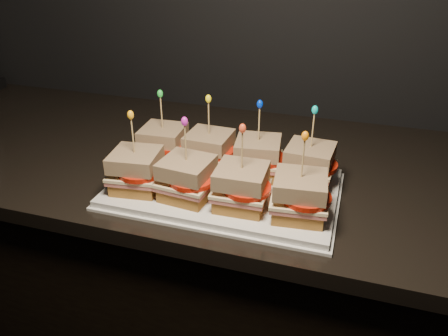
% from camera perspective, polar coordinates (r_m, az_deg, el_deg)
% --- Properties ---
extents(cabinet, '(2.60, 0.62, 0.85)m').
position_cam_1_polar(cabinet, '(1.35, -9.80, -14.84)').
color(cabinet, black).
rests_on(cabinet, ground).
extents(granite_slab, '(2.64, 0.66, 0.03)m').
position_cam_1_polar(granite_slab, '(1.10, -11.63, 2.24)').
color(granite_slab, black).
rests_on(granite_slab, cabinet).
extents(platter, '(0.44, 0.27, 0.02)m').
position_cam_1_polar(platter, '(0.87, 0.00, -2.68)').
color(platter, white).
rests_on(platter, granite_slab).
extents(platter_rim, '(0.45, 0.28, 0.01)m').
position_cam_1_polar(platter_rim, '(0.87, 0.00, -3.02)').
color(platter_rim, white).
rests_on(platter_rim, granite_slab).
extents(sandwich_0_bread_bot, '(0.09, 0.09, 0.02)m').
position_cam_1_polar(sandwich_0_bread_bot, '(0.96, -7.78, 1.66)').
color(sandwich_0_bread_bot, brown).
rests_on(sandwich_0_bread_bot, platter).
extents(sandwich_0_ham, '(0.10, 0.10, 0.01)m').
position_cam_1_polar(sandwich_0_ham, '(0.96, -7.84, 2.52)').
color(sandwich_0_ham, '#BD5756').
rests_on(sandwich_0_ham, sandwich_0_bread_bot).
extents(sandwich_0_cheese, '(0.10, 0.10, 0.01)m').
position_cam_1_polar(sandwich_0_cheese, '(0.95, -7.87, 2.90)').
color(sandwich_0_cheese, '#FBE3AA').
rests_on(sandwich_0_cheese, sandwich_0_ham).
extents(sandwich_0_tomato, '(0.09, 0.09, 0.01)m').
position_cam_1_polar(sandwich_0_tomato, '(0.94, -7.39, 3.08)').
color(sandwich_0_tomato, red).
rests_on(sandwich_0_tomato, sandwich_0_cheese).
extents(sandwich_0_bread_top, '(0.09, 0.09, 0.03)m').
position_cam_1_polar(sandwich_0_bread_top, '(0.94, -7.98, 4.39)').
color(sandwich_0_bread_top, '#4F2B0F').
rests_on(sandwich_0_bread_top, sandwich_0_tomato).
extents(sandwich_0_pick, '(0.00, 0.00, 0.09)m').
position_cam_1_polar(sandwich_0_pick, '(0.92, -8.16, 6.94)').
color(sandwich_0_pick, tan).
rests_on(sandwich_0_pick, sandwich_0_bread_top).
extents(sandwich_0_frill, '(0.01, 0.01, 0.02)m').
position_cam_1_polar(sandwich_0_frill, '(0.91, -8.35, 9.58)').
color(sandwich_0_frill, green).
rests_on(sandwich_0_frill, sandwich_0_pick).
extents(sandwich_1_bread_bot, '(0.09, 0.09, 0.02)m').
position_cam_1_polar(sandwich_1_bread_bot, '(0.93, -1.91, 0.82)').
color(sandwich_1_bread_bot, brown).
rests_on(sandwich_1_bread_bot, platter).
extents(sandwich_1_ham, '(0.10, 0.10, 0.01)m').
position_cam_1_polar(sandwich_1_ham, '(0.92, -1.93, 1.70)').
color(sandwich_1_ham, '#BD5756').
rests_on(sandwich_1_ham, sandwich_1_bread_bot).
extents(sandwich_1_cheese, '(0.10, 0.10, 0.01)m').
position_cam_1_polar(sandwich_1_cheese, '(0.92, -1.94, 2.10)').
color(sandwich_1_cheese, '#FBE3AA').
rests_on(sandwich_1_cheese, sandwich_1_ham).
extents(sandwich_1_tomato, '(0.09, 0.09, 0.01)m').
position_cam_1_polar(sandwich_1_tomato, '(0.90, -1.35, 2.27)').
color(sandwich_1_tomato, red).
rests_on(sandwich_1_tomato, sandwich_1_cheese).
extents(sandwich_1_bread_top, '(0.09, 0.09, 0.03)m').
position_cam_1_polar(sandwich_1_bread_top, '(0.90, -1.96, 3.63)').
color(sandwich_1_bread_top, '#4F2B0F').
rests_on(sandwich_1_bread_top, sandwich_1_tomato).
extents(sandwich_1_pick, '(0.00, 0.00, 0.09)m').
position_cam_1_polar(sandwich_1_pick, '(0.89, -2.01, 6.28)').
color(sandwich_1_pick, tan).
rests_on(sandwich_1_pick, sandwich_1_bread_top).
extents(sandwich_1_frill, '(0.01, 0.01, 0.02)m').
position_cam_1_polar(sandwich_1_frill, '(0.87, -2.06, 9.03)').
color(sandwich_1_frill, yellow).
rests_on(sandwich_1_frill, sandwich_1_pick).
extents(sandwich_2_bread_bot, '(0.10, 0.10, 0.02)m').
position_cam_1_polar(sandwich_2_bread_bot, '(0.90, 4.36, -0.09)').
color(sandwich_2_bread_bot, brown).
rests_on(sandwich_2_bread_bot, platter).
extents(sandwich_2_ham, '(0.11, 0.10, 0.01)m').
position_cam_1_polar(sandwich_2_ham, '(0.89, 4.40, 0.81)').
color(sandwich_2_ham, '#BD5756').
rests_on(sandwich_2_ham, sandwich_2_bread_bot).
extents(sandwich_2_cheese, '(0.11, 0.11, 0.01)m').
position_cam_1_polar(sandwich_2_cheese, '(0.89, 4.41, 1.21)').
color(sandwich_2_cheese, '#FBE3AA').
rests_on(sandwich_2_cheese, sandwich_2_ham).
extents(sandwich_2_tomato, '(0.09, 0.09, 0.01)m').
position_cam_1_polar(sandwich_2_tomato, '(0.88, 5.10, 1.37)').
color(sandwich_2_tomato, red).
rests_on(sandwich_2_tomato, sandwich_2_cheese).
extents(sandwich_2_bread_top, '(0.10, 0.10, 0.03)m').
position_cam_1_polar(sandwich_2_bread_top, '(0.88, 4.48, 2.78)').
color(sandwich_2_bread_top, '#4F2B0F').
rests_on(sandwich_2_bread_top, sandwich_2_tomato).
extents(sandwich_2_pick, '(0.00, 0.00, 0.09)m').
position_cam_1_polar(sandwich_2_pick, '(0.86, 4.59, 5.50)').
color(sandwich_2_pick, tan).
rests_on(sandwich_2_pick, sandwich_2_bread_top).
extents(sandwich_2_frill, '(0.01, 0.01, 0.02)m').
position_cam_1_polar(sandwich_2_frill, '(0.84, 4.70, 8.32)').
color(sandwich_2_frill, '#0229CE').
rests_on(sandwich_2_frill, sandwich_2_pick).
extents(sandwich_3_bread_bot, '(0.09, 0.09, 0.02)m').
position_cam_1_polar(sandwich_3_bread_bot, '(0.89, 10.91, -1.04)').
color(sandwich_3_bread_bot, brown).
rests_on(sandwich_3_bread_bot, platter).
extents(sandwich_3_ham, '(0.10, 0.10, 0.01)m').
position_cam_1_polar(sandwich_3_ham, '(0.88, 11.01, -0.13)').
color(sandwich_3_ham, '#BD5756').
rests_on(sandwich_3_ham, sandwich_3_bread_bot).
extents(sandwich_3_cheese, '(0.10, 0.10, 0.01)m').
position_cam_1_polar(sandwich_3_cheese, '(0.88, 11.05, 0.27)').
color(sandwich_3_cheese, '#FBE3AA').
rests_on(sandwich_3_cheese, sandwich_3_ham).
extents(sandwich_3_tomato, '(0.09, 0.09, 0.01)m').
position_cam_1_polar(sandwich_3_tomato, '(0.87, 11.82, 0.42)').
color(sandwich_3_tomato, red).
rests_on(sandwich_3_tomato, sandwich_3_cheese).
extents(sandwich_3_bread_top, '(0.09, 0.09, 0.03)m').
position_cam_1_polar(sandwich_3_bread_top, '(0.86, 11.21, 1.86)').
color(sandwich_3_bread_top, '#4F2B0F').
rests_on(sandwich_3_bread_top, sandwich_3_tomato).
extents(sandwich_3_pick, '(0.00, 0.00, 0.09)m').
position_cam_1_polar(sandwich_3_pick, '(0.84, 11.49, 4.59)').
color(sandwich_3_pick, tan).
rests_on(sandwich_3_pick, sandwich_3_bread_top).
extents(sandwich_3_frill, '(0.01, 0.01, 0.02)m').
position_cam_1_polar(sandwich_3_frill, '(0.83, 11.78, 7.45)').
color(sandwich_3_frill, '#09B8B1').
rests_on(sandwich_3_frill, sandwich_3_pick).
extents(sandwich_4_bread_bot, '(0.10, 0.10, 0.02)m').
position_cam_1_polar(sandwich_4_bread_bot, '(0.86, -11.20, -1.86)').
color(sandwich_4_bread_bot, brown).
rests_on(sandwich_4_bread_bot, platter).
extents(sandwich_4_ham, '(0.11, 0.10, 0.01)m').
position_cam_1_polar(sandwich_4_ham, '(0.86, -11.30, -0.94)').
color(sandwich_4_ham, '#BD5756').
rests_on(sandwich_4_ham, sandwich_4_bread_bot).
extents(sandwich_4_cheese, '(0.11, 0.10, 0.01)m').
position_cam_1_polar(sandwich_4_cheese, '(0.85, -11.34, -0.53)').
color(sandwich_4_cheese, '#FBE3AA').
rests_on(sandwich_4_cheese, sandwich_4_ham).
extents(sandwich_4_tomato, '(0.09, 0.09, 0.01)m').
position_cam_1_polar(sandwich_4_tomato, '(0.84, -10.85, -0.38)').
color(sandwich_4_tomato, red).
rests_on(sandwich_4_tomato, sandwich_4_cheese).
extents(sandwich_4_bread_top, '(0.10, 0.10, 0.03)m').
position_cam_1_polar(sandwich_4_bread_top, '(0.84, -11.51, 1.09)').
color(sandwich_4_bread_top, '#4F2B0F').
rests_on(sandwich_4_bread_top, sandwich_4_tomato).
extents(sandwich_4_pick, '(0.00, 0.00, 0.09)m').
position_cam_1_polar(sandwich_4_pick, '(0.82, -11.80, 3.88)').
color(sandwich_4_pick, tan).
rests_on(sandwich_4_pick, sandwich_4_bread_top).
extents(sandwich_4_frill, '(0.01, 0.01, 0.02)m').
position_cam_1_polar(sandwich_4_frill, '(0.81, -12.11, 6.80)').
color(sandwich_4_frill, '#F6A113').
rests_on(sandwich_4_frill, sandwich_4_pick).
extents(sandwich_5_bread_bot, '(0.09, 0.09, 0.02)m').
position_cam_1_polar(sandwich_5_bread_bot, '(0.82, -4.77, -2.98)').
color(sandwich_5_bread_bot, brown).
rests_on(sandwich_5_bread_bot, platter).
extents(sandwich_5_ham, '(0.10, 0.10, 0.01)m').
position_cam_1_polar(sandwich_5_ham, '(0.82, -4.82, -2.02)').
color(sandwich_5_ham, '#BD5756').
rests_on(sandwich_5_ham, sandwich_5_bread_bot).
extents(sandwich_5_cheese, '(0.11, 0.10, 0.01)m').
position_cam_1_polar(sandwich_5_cheese, '(0.81, -4.84, -1.59)').
color(sandwich_5_cheese, '#FBE3AA').
rests_on(sandwich_5_cheese, sandwich_5_ham).
extents(sandwich_5_tomato, '(0.09, 0.09, 0.01)m').
position_cam_1_polar(sandwich_5_tomato, '(0.80, -4.22, -1.45)').
color(sandwich_5_tomato, red).
rests_on(sandwich_5_tomato, sandwich_5_cheese).
extents(sandwich_5_bread_top, '(0.10, 0.10, 0.03)m').
position_cam_1_polar(sandwich_5_bread_top, '(0.80, -4.91, 0.09)').
color(sandwich_5_bread_top, '#4F2B0F').
rests_on(sandwich_5_bread_top, sandwich_5_tomato).
extents(sandwich_5_pick, '(0.00, 0.00, 0.09)m').
position_cam_1_polar(sandwich_5_pick, '(0.78, -5.04, 3.01)').
color(sandwich_5_pick, tan).
rests_on(sandwich_5_pick, sandwich_5_bread_top).
extents(sandwich_5_frill, '(0.01, 0.01, 0.02)m').
position_cam_1_polar(sandwich_5_frill, '(0.76, -5.19, 6.09)').
color(sandwich_5_frill, '#C31FAC').
rests_on(sandwich_5_frill, sandwich_5_pick).
extents(sandwich_6_bread_bot, '(0.09, 0.09, 0.02)m').
position_cam_1_polar(sandwich_6_bread_bot, '(0.79, 2.23, -4.14)').
color(sandwich_6_bread_bot, brown).
rests_on(sandwich_6_bread_bot, platter).
extents(sandwich_6_ham, '(0.10, 0.09, 0.01)m').
position_cam_1_polar(sandwich_6_ham, '(0.79, 2.25, -3.16)').
color(sandwich_6_ham, '#BD5756').
rests_on(sandwich_6_ham, sandwich_6_bread_bot).
extents(sandwich_6_cheese, '(0.10, 0.10, 0.01)m').
position_cam_1_polar(sandwich_6_cheese, '(0.78, 2.26, -2.72)').
color(sandwich_6_cheese, '#FBE3AA').
rests_on(sandwich_6_cheese, sandwich_6_ham).
extents(sandwich_6_tomato, '(0.09, 0.09, 0.01)m').
position_cam_1_polar(sandwich_6_tomato, '(0.77, 3.02, -2.59)').
color(sandwich_6_tomato, red).
rests_on(sandwich_6_tomato, sandwich_6_cheese).
extents(sandwich_6_bread_top, '(0.09, 0.09, 0.03)m').
position_cam_1_polar(sandwich_6_bread_top, '(0.77, 2.30, -1.00)').
color(sandwich_6_bread_top, '#4F2B0F').
rests_on(sandwich_6_bread_top, sandwich_6_tomato).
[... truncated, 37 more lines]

